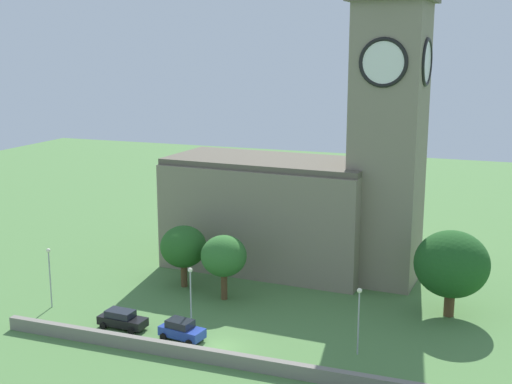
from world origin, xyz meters
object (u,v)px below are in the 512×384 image
Objects in this scene: church at (308,184)px; tree_riverside_east at (224,256)px; car_black at (122,319)px; streetlamp_west_mid at (191,288)px; tree_riverside_west at (452,264)px; car_blue at (182,330)px; tree_churchyard at (183,247)px; streetlamp_central at (359,309)px; streetlamp_west_end at (49,268)px.

church is 5.08× the size of tree_riverside_east.
tree_riverside_east is (-5.54, -12.21, -5.78)m from church.
streetlamp_west_mid is (6.39, 1.85, 3.32)m from car_black.
tree_riverside_west is at bearing 9.08° from tree_riverside_east.
church is at bearing 77.37° from car_blue.
tree_churchyard is at bearing 160.51° from tree_riverside_east.
car_black is 7.44m from streetlamp_west_mid.
tree_riverside_west is at bearing 28.49° from streetlamp_west_mid.
car_black is 12.67m from tree_riverside_east.
church is 25.46m from car_blue.
streetlamp_west_end is at bearing -179.72° from streetlamp_central.
car_blue is 0.70× the size of streetlamp_west_end.
car_blue is 27.00m from tree_riverside_west.
tree_riverside_east is (15.74, 8.33, 0.48)m from streetlamp_west_end.
church is 22.34m from streetlamp_west_mid.
car_black is at bearing -163.89° from streetlamp_west_mid.
streetlamp_west_end is (-16.12, 2.48, 3.32)m from car_blue.
tree_riverside_east is (-16.10, 8.17, 0.59)m from streetlamp_central.
streetlamp_west_mid is (-0.10, 2.24, 3.26)m from car_blue.
church reaches higher than tree_riverside_east.
tree_churchyard reaches higher than streetlamp_central.
tree_riverside_west is at bearing 25.94° from car_black.
streetlamp_west_end is 0.72× the size of tree_riverside_west.
tree_riverside_east reaches higher than streetlamp_central.
church is at bearing 65.62° from tree_riverside_east.
tree_riverside_west is (6.66, 11.81, 1.21)m from streetlamp_central.
tree_riverside_east is (6.12, 10.41, 3.86)m from car_black.
car_blue is 11.46m from tree_riverside_east.
car_blue is (6.49, -0.39, 0.05)m from car_black.
tree_riverside_west is 1.25× the size of tree_riverside_east.
tree_churchyard is at bearing -137.85° from church.
car_black is at bearing -174.24° from streetlamp_central.
streetlamp_west_mid is 0.89× the size of tree_churchyard.
tree_riverside_east is (-0.38, 10.80, 3.80)m from car_blue.
streetlamp_west_mid is at bearing -0.85° from streetlamp_west_end.
streetlamp_west_mid is at bearing -178.57° from streetlamp_central.
car_black is 12.98m from tree_churchyard.
car_blue is at bearing -3.46° from car_black.
streetlamp_west_end reaches higher than car_blue.
streetlamp_west_end is at bearing -162.74° from tree_riverside_west.
tree_riverside_east is at bearing 92.00° from car_blue.
tree_riverside_west reaches higher than streetlamp_west_end.
car_black is (-11.65, -22.62, -9.63)m from church.
car_black is 32.42m from tree_riverside_west.
tree_churchyard is (-11.25, -10.19, -5.92)m from church.
tree_churchyard is 0.80× the size of tree_riverside_west.
streetlamp_west_mid is (-5.26, -20.78, -6.32)m from church.
car_black is 0.69× the size of tree_riverside_east.
tree_churchyard reaches higher than streetlamp_west_end.
streetlamp_west_end is 1.03× the size of streetlamp_central.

